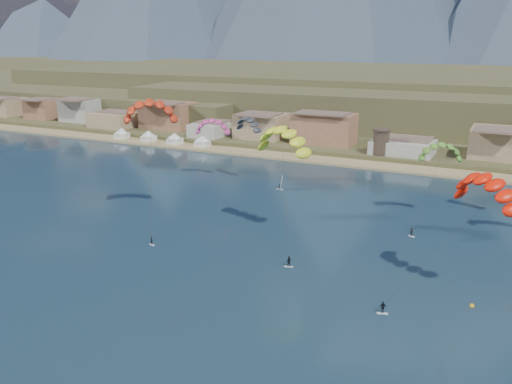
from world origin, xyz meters
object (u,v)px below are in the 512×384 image
kitesurfer_orange (488,185)px  kitesurfer_green (441,149)px  watchtower (381,142)px  kitesurfer_red (150,107)px  windsurfer (280,185)px  kitesurfer_yellow (283,136)px  buoy (472,306)px

kitesurfer_orange → kitesurfer_green: kitesurfer_orange is taller
watchtower → kitesurfer_red: (-30.19, -81.27, 18.79)m
kitesurfer_red → windsurfer: 45.18m
watchtower → kitesurfer_yellow: (-0.85, -78.52, 14.54)m
windsurfer → buoy: windsurfer is taller
windsurfer → kitesurfer_green: bearing=-11.1°
kitesurfer_orange → kitesurfer_green: (-11.48, 34.89, -2.11)m
kitesurfer_yellow → windsurfer: bearing=114.2°
kitesurfer_orange → buoy: 18.55m
kitesurfer_orange → windsurfer: (-52.40, 42.89, -17.05)m
watchtower → kitesurfer_red: kitesurfer_red is taller
kitesurfer_red → kitesurfer_yellow: (29.34, 2.75, -4.25)m
kitesurfer_orange → kitesurfer_green: size_ratio=1.20×
watchtower → kitesurfer_orange: bearing=-67.4°
kitesurfer_red → kitesurfer_yellow: bearing=5.4°
kitesurfer_yellow → kitesurfer_green: bearing=43.1°
kitesurfer_red → buoy: size_ratio=39.90×
kitesurfer_yellow → kitesurfer_green: size_ratio=1.27×
kitesurfer_yellow → watchtower: bearing=89.4°
kitesurfer_orange → kitesurfer_yellow: bearing=164.7°
kitesurfer_yellow → kitesurfer_orange: bearing=-15.3°
watchtower → kitesurfer_orange: kitesurfer_orange is taller
windsurfer → watchtower: bearing=71.4°
kitesurfer_yellow → kitesurfer_orange: (37.78, -10.30, -2.69)m
kitesurfer_red → windsurfer: bearing=67.4°
kitesurfer_green → windsurfer: (-40.92, 8.00, -14.94)m
windsurfer → buoy: (52.47, -46.98, -1.05)m
watchtower → kitesurfer_yellow: size_ratio=0.33×
kitesurfer_yellow → windsurfer: (-14.63, 32.59, -19.73)m
buoy → kitesurfer_yellow: bearing=159.2°
kitesurfer_red → kitesurfer_green: 62.65m
kitesurfer_red → kitesurfer_orange: 67.89m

